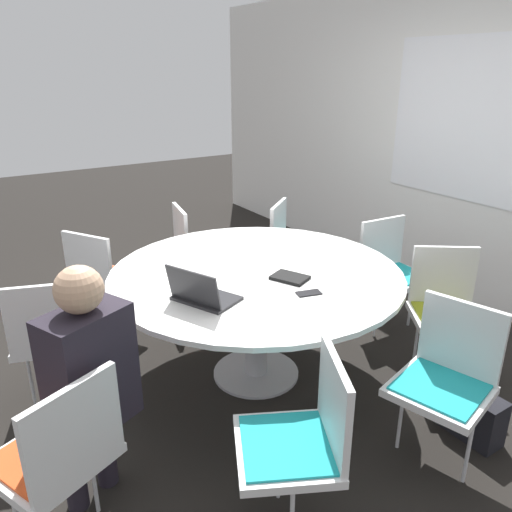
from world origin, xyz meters
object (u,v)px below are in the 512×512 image
(chair_7, at_px, (103,275))
(person_0, at_px, (88,374))
(chair_1, at_px, (302,434))
(chair_2, at_px, (447,373))
(chair_3, at_px, (446,304))
(chair_4, at_px, (392,266))
(chair_6, at_px, (196,246))
(handbag, at_px, (470,413))
(spiral_notebook, at_px, (290,278))
(cell_phone, at_px, (309,293))
(chair_8, at_px, (53,331))
(chair_5, at_px, (292,243))
(laptop, at_px, (201,294))
(chair_0, at_px, (59,450))

(chair_7, distance_m, person_0, 1.62)
(chair_1, distance_m, chair_2, 0.88)
(chair_3, relative_size, chair_4, 1.00)
(chair_6, xyz_separation_m, handbag, (2.37, 0.51, -0.39))
(spiral_notebook, distance_m, cell_phone, 0.23)
(chair_8, bearing_deg, chair_6, 52.07)
(chair_5, height_order, cell_phone, chair_5)
(chair_2, height_order, spiral_notebook, chair_2)
(laptop, relative_size, spiral_notebook, 1.62)
(chair_7, xyz_separation_m, spiral_notebook, (1.24, 0.78, 0.24))
(chair_5, relative_size, cell_phone, 5.69)
(handbag, bearing_deg, chair_1, -91.22)
(chair_3, bearing_deg, chair_6, -29.65)
(chair_3, height_order, cell_phone, chair_3)
(chair_3, distance_m, chair_8, 2.43)
(chair_6, relative_size, chair_8, 1.00)
(chair_4, distance_m, laptop, 1.76)
(chair_0, height_order, chair_3, same)
(chair_0, relative_size, chair_7, 1.00)
(chair_6, relative_size, cell_phone, 5.69)
(chair_3, bearing_deg, spiral_notebook, 10.39)
(chair_2, height_order, chair_4, same)
(chair_1, relative_size, laptop, 2.12)
(chair_0, height_order, cell_phone, chair_0)
(chair_5, bearing_deg, chair_0, -5.82)
(chair_8, bearing_deg, chair_1, -45.72)
(chair_3, bearing_deg, person_0, 31.63)
(chair_8, xyz_separation_m, person_0, (0.84, -0.00, 0.19))
(chair_0, relative_size, chair_2, 1.00)
(chair_5, relative_size, person_0, 0.71)
(chair_6, bearing_deg, chair_3, 35.95)
(chair_3, xyz_separation_m, person_0, (-0.16, -2.22, 0.19))
(chair_7, relative_size, spiral_notebook, 3.45)
(spiral_notebook, bearing_deg, chair_8, -113.57)
(chair_4, height_order, cell_phone, chair_4)
(chair_2, distance_m, person_0, 1.72)
(chair_2, height_order, chair_5, same)
(chair_4, distance_m, chair_6, 1.62)
(chair_2, bearing_deg, chair_7, 10.94)
(chair_0, height_order, chair_1, same)
(chair_7, distance_m, handbag, 2.60)
(chair_7, bearing_deg, cell_phone, -3.51)
(chair_0, xyz_separation_m, handbag, (0.48, 2.06, -0.39))
(chair_5, bearing_deg, chair_6, -67.13)
(chair_7, relative_size, laptop, 2.12)
(person_0, bearing_deg, cell_phone, -21.02)
(chair_3, height_order, chair_5, same)
(chair_3, distance_m, handbag, 0.71)
(handbag, bearing_deg, chair_5, 173.69)
(chair_3, relative_size, spiral_notebook, 3.45)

